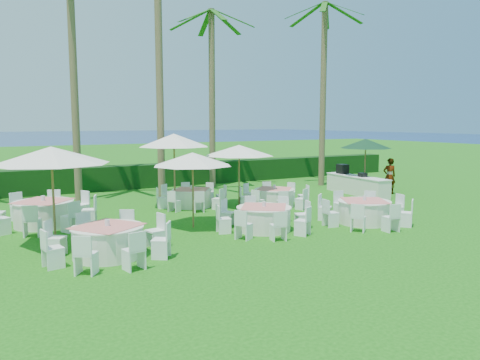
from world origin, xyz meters
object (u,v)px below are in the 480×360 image
object	(u,v)px
banquet_table_e	(192,197)
umbrella_a	(51,155)
banquet_table_a	(108,241)
umbrella_b	(193,159)
banquet_table_d	(44,213)
banquet_table_f	(274,197)
umbrella_d	(239,150)
banquet_table_b	(264,218)
banquet_table_c	(364,211)
umbrella_green	(366,144)
umbrella_c	(174,140)
buffet_table	(356,184)
staff_person	(389,176)

from	to	relation	value
banquet_table_e	umbrella_a	xyz separation A→B (m)	(-5.70, -3.72, 2.14)
banquet_table_a	banquet_table_e	world-z (taller)	banquet_table_a
banquet_table_a	umbrella_b	world-z (taller)	umbrella_b
banquet_table_d	banquet_table_f	world-z (taller)	banquet_table_d
umbrella_a	umbrella_d	world-z (taller)	umbrella_a
banquet_table_b	banquet_table_c	world-z (taller)	banquet_table_c
banquet_table_a	umbrella_green	distance (m)	14.29
banquet_table_b	banquet_table_e	bearing A→B (deg)	93.90
banquet_table_b	umbrella_green	bearing A→B (deg)	26.90
umbrella_c	buffet_table	world-z (taller)	umbrella_c
banquet_table_a	banquet_table_d	size ratio (longest dim) A/B	0.97
umbrella_d	staff_person	distance (m)	7.99
banquet_table_b	umbrella_a	xyz separation A→B (m)	(-6.04, 1.24, 2.11)
banquet_table_f	umbrella_green	xyz separation A→B (m)	(5.67, 0.79, 2.01)
umbrella_d	banquet_table_b	bearing A→B (deg)	-108.27
umbrella_d	umbrella_green	distance (m)	6.97
banquet_table_f	banquet_table_e	bearing A→B (deg)	152.70
banquet_table_c	umbrella_green	size ratio (longest dim) A/B	1.19
umbrella_a	umbrella_b	bearing A→B (deg)	3.02
umbrella_d	umbrella_b	bearing A→B (deg)	-140.54
banquet_table_d	umbrella_a	world-z (taller)	umbrella_a
banquet_table_d	umbrella_a	size ratio (longest dim) A/B	1.06
banquet_table_a	banquet_table_d	bearing A→B (deg)	102.22
umbrella_c	banquet_table_e	bearing A→B (deg)	-1.74
umbrella_b	umbrella_c	world-z (taller)	umbrella_c
umbrella_b	umbrella_d	distance (m)	4.05
banquet_table_b	umbrella_a	bearing A→B (deg)	168.37
banquet_table_c	umbrella_c	xyz separation A→B (m)	(-4.60, 5.72, 2.29)
umbrella_a	umbrella_b	xyz separation A→B (m)	(4.25, 0.22, -0.28)
banquet_table_e	banquet_table_d	bearing A→B (deg)	-171.14
banquet_table_e	umbrella_a	distance (m)	7.14
umbrella_c	umbrella_green	distance (m)	9.41
banquet_table_e	umbrella_d	bearing A→B (deg)	-28.77
umbrella_d	buffet_table	size ratio (longest dim) A/B	0.74
umbrella_c	banquet_table_c	bearing A→B (deg)	-51.18
buffet_table	umbrella_c	bearing A→B (deg)	174.90
banquet_table_f	umbrella_c	xyz separation A→B (m)	(-3.70, 1.56, 2.32)
umbrella_b	staff_person	size ratio (longest dim) A/B	1.51
banquet_table_b	umbrella_b	bearing A→B (deg)	140.66
banquet_table_e	staff_person	size ratio (longest dim) A/B	1.66
banquet_table_f	umbrella_b	world-z (taller)	umbrella_b
umbrella_green	umbrella_c	bearing A→B (deg)	175.32
banquet_table_e	umbrella_b	size ratio (longest dim) A/B	1.10
banquet_table_b	banquet_table_f	size ratio (longest dim) A/B	1.08
umbrella_b	umbrella_green	size ratio (longest dim) A/B	0.99
banquet_table_d	banquet_table_a	bearing A→B (deg)	-77.78
staff_person	banquet_table_c	bearing A→B (deg)	58.71
banquet_table_f	umbrella_b	xyz separation A→B (m)	(-4.43, -1.96, 1.85)
staff_person	umbrella_d	bearing A→B (deg)	17.80
staff_person	banquet_table_e	bearing A→B (deg)	13.05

